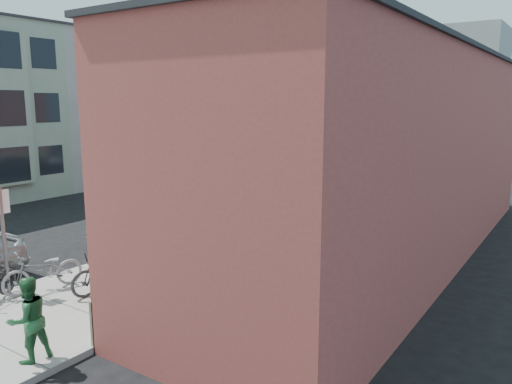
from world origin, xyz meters
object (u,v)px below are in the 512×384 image
Objects in this scene: parking_meter_far at (271,189)px; bus at (324,149)px; car_1 at (151,213)px; parked_bike_b at (43,271)px; car_3 at (292,179)px; tree_bare at (269,154)px; patron_grey at (232,235)px; tree_leafy_far at (397,79)px; car_2 at (234,196)px; patio_chair_a at (196,274)px; patron_green at (28,319)px; sign_post at (3,230)px; parking_meter_near at (142,224)px; cyclist at (109,257)px; patio_chair_b at (129,298)px; tree_leafy_mid at (362,80)px; car_4 at (337,166)px; utility_pole_near at (239,92)px.

bus reaches higher than parking_meter_far.
bus reaches higher than car_1.
parked_bike_b is 16.85m from car_3.
patron_grey is (2.98, -6.71, -1.66)m from tree_bare.
car_2 is (-2.00, -16.40, -5.90)m from tree_leafy_far.
patio_chair_a is 3.98m from parked_bike_b.
parking_meter_far is 14.94m from patron_green.
parking_meter_far is 1.76m from car_2.
car_1 is (-1.70, 6.72, -1.03)m from sign_post.
parking_meter_far is 0.23× the size of car_3.
parking_meter_near is 3.55m from patron_grey.
bus reaches higher than patron_grey.
parking_meter_far is 11.44m from cyclist.
sign_post is 2.69m from cyclist.
car_3 is (0.15, 10.65, -0.05)m from car_1.
patron_green is 19.68m from car_3.
tree_leafy_far is 9.44× the size of patio_chair_a.
tree_bare is at bearing -76.94° from bus.
sign_post is 1.54× the size of cyclist.
patio_chair_b is 3.07m from parked_bike_b.
patron_green is at bearing -79.26° from bus.
tree_leafy_mid is at bearing -56.13° from bus.
sign_post reaches higher than car_4.
patron_green is 0.81× the size of parked_bike_b.
car_3 is (-2.00, -10.93, -5.80)m from tree_leafy_far.
tree_leafy_far reaches higher than parking_meter_far.
parking_meter_near reaches higher than parked_bike_b.
tree_leafy_mid reaches higher than car_1.
tree_leafy_mid is at bearing 86.55° from parking_meter_far.
tree_bare is 1.00× the size of car_4.
utility_pole_near is 11.89m from tree_leafy_mid.
tree_leafy_far reaches higher than patron_grey.
patio_chair_b is 0.16× the size of car_3.
patio_chair_a is 10.52m from car_2.
car_3 is at bearing -89.30° from car_4.
car_1 is (-2.26, 6.07, 0.12)m from parked_bike_b.
patio_chair_b is 0.17× the size of car_4.
patio_chair_b is 0.09× the size of bus.
parked_bike_b is (0.10, -11.09, -2.06)m from tree_bare.
patio_chair_a is at bearing -69.01° from tree_bare.
cyclist reaches higher than car_1.
cyclist is (1.56, -10.13, -1.68)m from tree_bare.
car_4 is (-3.56, 21.59, -0.21)m from cyclist.
patio_chair_a is 1.00× the size of patio_chair_b.
cyclist reaches higher than parked_bike_b.
car_1 is 5.19m from car_2.
patron_green is at bearing -75.75° from parking_meter_far.
tree_bare is 5.79m from car_1.
patio_chair_b is at bearing -81.50° from tree_leafy_mid.
bus reaches higher than parking_meter_near.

